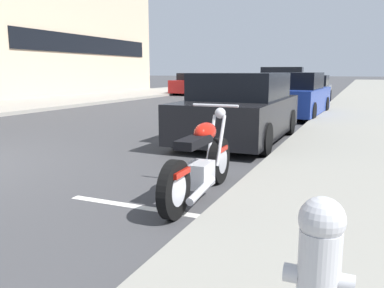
# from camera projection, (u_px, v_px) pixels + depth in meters

# --- Properties ---
(sidewalk_far_curb) EXTENTS (120.00, 5.00, 0.14)m
(sidewalk_far_curb) POSITION_uv_depth(u_px,v_px,m) (63.00, 101.00, 19.87)
(sidewalk_far_curb) COLOR gray
(sidewalk_far_curb) RESTS_ON ground
(parking_stall_stripe) EXTENTS (0.12, 2.20, 0.01)m
(parking_stall_stripe) POSITION_uv_depth(u_px,v_px,m) (152.00, 209.00, 4.45)
(parking_stall_stripe) COLOR silver
(parking_stall_stripe) RESTS_ON ground
(parked_motorcycle) EXTENTS (2.10, 0.62, 1.11)m
(parked_motorcycle) POSITION_uv_depth(u_px,v_px,m) (201.00, 164.00, 4.79)
(parked_motorcycle) COLOR black
(parked_motorcycle) RESTS_ON ground
(parked_car_at_intersection) EXTENTS (4.12, 1.95, 1.50)m
(parked_car_at_intersection) POSITION_uv_depth(u_px,v_px,m) (240.00, 109.00, 8.73)
(parked_car_at_intersection) COLOR black
(parked_car_at_intersection) RESTS_ON ground
(parked_car_behind_motorcycle) EXTENTS (4.27, 2.06, 1.50)m
(parked_car_behind_motorcycle) POSITION_uv_depth(u_px,v_px,m) (294.00, 96.00, 13.43)
(parked_car_behind_motorcycle) COLOR navy
(parked_car_behind_motorcycle) RESTS_ON ground
(parked_car_across_street) EXTENTS (4.58, 2.00, 1.36)m
(parked_car_across_street) POSITION_uv_depth(u_px,v_px,m) (308.00, 90.00, 19.02)
(parked_car_across_street) COLOR #4C515B
(parked_car_across_street) RESTS_ON ground
(crossing_truck) EXTENTS (2.29, 5.31, 1.94)m
(crossing_truck) POSITION_uv_depth(u_px,v_px,m) (282.00, 77.00, 37.12)
(crossing_truck) COLOR #141947
(crossing_truck) RESTS_ON ground
(car_opposite_curb) EXTENTS (4.70, 1.95, 1.43)m
(car_opposite_curb) POSITION_uv_depth(u_px,v_px,m) (196.00, 84.00, 26.73)
(car_opposite_curb) COLOR #AD1919
(car_opposite_curb) RESTS_ON ground
(fire_hydrant) EXTENTS (0.24, 0.36, 0.77)m
(fire_hydrant) POSITION_uv_depth(u_px,v_px,m) (319.00, 264.00, 2.06)
(fire_hydrant) COLOR #B7B7BC
(fire_hydrant) RESTS_ON sidewalk_near_curb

